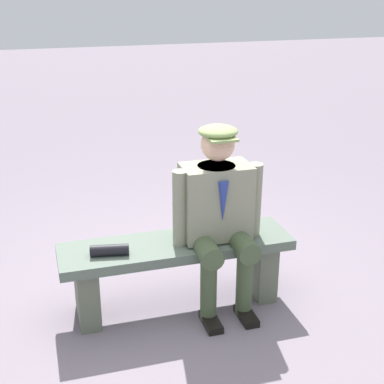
% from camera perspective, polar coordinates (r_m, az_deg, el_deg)
% --- Properties ---
extents(ground_plane, '(30.00, 30.00, 0.00)m').
position_cam_1_polar(ground_plane, '(4.02, -1.55, -11.37)').
color(ground_plane, slate).
extents(bench, '(1.58, 0.42, 0.49)m').
position_cam_1_polar(bench, '(3.84, -1.60, -7.14)').
color(bench, '#576558').
rests_on(bench, ground).
extents(seated_man, '(0.62, 0.57, 1.28)m').
position_cam_1_polar(seated_man, '(3.70, 2.71, -1.81)').
color(seated_man, gray).
rests_on(seated_man, ground).
extents(rolled_magazine, '(0.26, 0.12, 0.07)m').
position_cam_1_polar(rolled_magazine, '(3.63, -8.42, -5.89)').
color(rolled_magazine, black).
rests_on(rolled_magazine, bench).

